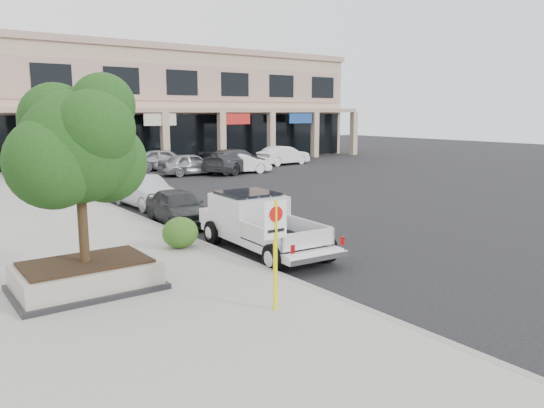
# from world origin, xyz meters

# --- Properties ---
(ground) EXTENTS (120.00, 120.00, 0.00)m
(ground) POSITION_xyz_m (0.00, 0.00, 0.00)
(ground) COLOR black
(ground) RESTS_ON ground
(sidewalk) EXTENTS (8.00, 52.00, 0.15)m
(sidewalk) POSITION_xyz_m (-5.50, 6.00, 0.07)
(sidewalk) COLOR gray
(sidewalk) RESTS_ON ground
(curb) EXTENTS (0.20, 52.00, 0.15)m
(curb) POSITION_xyz_m (-1.55, 6.00, 0.07)
(curb) COLOR gray
(curb) RESTS_ON ground
(strip_mall) EXTENTS (40.55, 12.43, 9.50)m
(strip_mall) POSITION_xyz_m (8.00, 33.93, 4.75)
(strip_mall) COLOR tan
(strip_mall) RESTS_ON ground
(planter) EXTENTS (3.20, 2.20, 0.68)m
(planter) POSITION_xyz_m (-5.88, 1.38, 0.48)
(planter) COLOR black
(planter) RESTS_ON sidewalk
(planter_tree) EXTENTS (2.90, 2.55, 4.00)m
(planter_tree) POSITION_xyz_m (-5.74, 1.54, 3.41)
(planter_tree) COLOR #2F2312
(planter_tree) RESTS_ON planter
(no_parking_sign) EXTENTS (0.55, 0.09, 2.30)m
(no_parking_sign) POSITION_xyz_m (-3.11, -2.18, 1.63)
(no_parking_sign) COLOR #FFEA0D
(no_parking_sign) RESTS_ON sidewalk
(hedge) EXTENTS (1.10, 0.99, 0.93)m
(hedge) POSITION_xyz_m (-2.42, 3.56, 0.62)
(hedge) COLOR #224A15
(hedge) RESTS_ON sidewalk
(pickup_truck) EXTENTS (2.34, 5.59, 1.73)m
(pickup_truck) POSITION_xyz_m (-0.35, 2.09, 0.86)
(pickup_truck) COLOR silver
(pickup_truck) RESTS_ON ground
(curb_car_a) EXTENTS (1.86, 4.02, 1.33)m
(curb_car_a) POSITION_xyz_m (-0.60, 7.35, 0.67)
(curb_car_a) COLOR #292B2D
(curb_car_a) RESTS_ON ground
(curb_car_b) EXTENTS (1.70, 4.31, 1.39)m
(curb_car_b) POSITION_xyz_m (-0.23, 11.47, 0.70)
(curb_car_b) COLOR #A6A8AE
(curb_car_b) RESTS_ON ground
(curb_car_c) EXTENTS (2.66, 5.29, 1.47)m
(curb_car_c) POSITION_xyz_m (-0.73, 16.43, 0.74)
(curb_car_c) COLOR silver
(curb_car_c) RESTS_ON ground
(curb_car_d) EXTENTS (3.40, 6.26, 1.67)m
(curb_car_d) POSITION_xyz_m (-0.47, 23.47, 0.83)
(curb_car_d) COLOR black
(curb_car_d) RESTS_ON ground
(lot_car_a) EXTENTS (4.42, 1.97, 1.47)m
(lot_car_a) POSITION_xyz_m (7.09, 21.13, 0.74)
(lot_car_a) COLOR gray
(lot_car_a) RESTS_ON ground
(lot_car_b) EXTENTS (4.36, 2.21, 1.37)m
(lot_car_b) POSITION_xyz_m (10.28, 20.03, 0.69)
(lot_car_b) COLOR white
(lot_car_b) RESTS_ON ground
(lot_car_c) EXTENTS (6.16, 4.40, 1.66)m
(lot_car_c) POSITION_xyz_m (10.25, 20.56, 0.83)
(lot_car_c) COLOR #323538
(lot_car_c) RESTS_ON ground
(lot_car_d) EXTENTS (6.47, 4.33, 1.65)m
(lot_car_d) POSITION_xyz_m (2.00, 26.71, 0.83)
(lot_car_d) COLOR black
(lot_car_d) RESTS_ON ground
(lot_car_e) EXTENTS (4.99, 3.64, 1.58)m
(lot_car_e) POSITION_xyz_m (6.94, 24.82, 0.79)
(lot_car_e) COLOR #A5A6AC
(lot_car_e) RESTS_ON ground
(lot_car_f) EXTENTS (4.65, 2.07, 1.48)m
(lot_car_f) POSITION_xyz_m (16.32, 23.06, 0.74)
(lot_car_f) COLOR white
(lot_car_f) RESTS_ON ground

